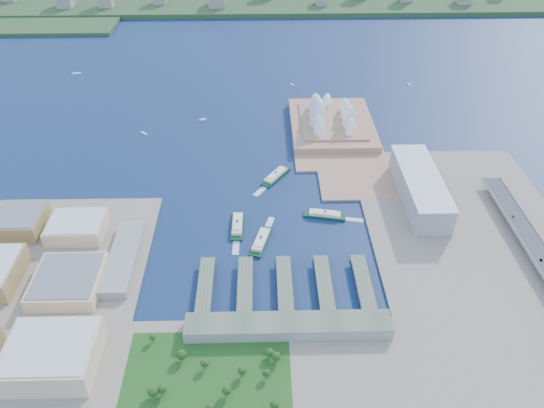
{
  "coord_description": "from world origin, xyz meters",
  "views": [
    {
      "loc": [
        -8.95,
        -476.72,
        408.92
      ],
      "look_at": [
        3.66,
        52.85,
        18.0
      ],
      "focal_mm": 35.0,
      "sensor_mm": 36.0,
      "label": 1
    }
  ],
  "objects_px": {
    "car_b": "(541,260)",
    "ferry_b": "(276,175)",
    "ferry_d": "(325,213)",
    "car_c": "(513,217)",
    "opera_house": "(333,111)",
    "ferry_c": "(261,239)",
    "toaster_building": "(420,188)",
    "ferry_a": "(237,224)"
  },
  "relations": [
    {
      "from": "toaster_building",
      "to": "car_b",
      "type": "distance_m",
      "value": 167.74
    },
    {
      "from": "ferry_b",
      "to": "car_b",
      "type": "distance_m",
      "value": 344.17
    },
    {
      "from": "ferry_c",
      "to": "car_c",
      "type": "height_order",
      "value": "car_c"
    },
    {
      "from": "ferry_c",
      "to": "opera_house",
      "type": "bearing_deg",
      "value": -96.31
    },
    {
      "from": "ferry_d",
      "to": "car_c",
      "type": "distance_m",
      "value": 227.68
    },
    {
      "from": "opera_house",
      "to": "car_c",
      "type": "distance_m",
      "value": 320.14
    },
    {
      "from": "toaster_building",
      "to": "car_b",
      "type": "relative_size",
      "value": 35.55
    },
    {
      "from": "car_c",
      "to": "ferry_c",
      "type": "bearing_deg",
      "value": -175.64
    },
    {
      "from": "car_b",
      "to": "ferry_b",
      "type": "bearing_deg",
      "value": -34.09
    },
    {
      "from": "ferry_c",
      "to": "car_b",
      "type": "distance_m",
      "value": 311.53
    },
    {
      "from": "toaster_building",
      "to": "ferry_d",
      "type": "bearing_deg",
      "value": -166.09
    },
    {
      "from": "ferry_c",
      "to": "car_c",
      "type": "relative_size",
      "value": 12.01
    },
    {
      "from": "opera_house",
      "to": "ferry_c",
      "type": "distance_m",
      "value": 303.89
    },
    {
      "from": "car_c",
      "to": "ferry_b",
      "type": "bearing_deg",
      "value": 157.96
    },
    {
      "from": "car_b",
      "to": "ferry_c",
      "type": "bearing_deg",
      "value": -10.0
    },
    {
      "from": "ferry_c",
      "to": "car_c",
      "type": "distance_m",
      "value": 307.69
    },
    {
      "from": "ferry_d",
      "to": "car_c",
      "type": "xyz_separation_m",
      "value": [
        226.01,
        -25.42,
        10.57
      ]
    },
    {
      "from": "car_c",
      "to": "ferry_d",
      "type": "bearing_deg",
      "value": 173.58
    },
    {
      "from": "car_c",
      "to": "opera_house",
      "type": "bearing_deg",
      "value": 126.69
    },
    {
      "from": "opera_house",
      "to": "ferry_d",
      "type": "xyz_separation_m",
      "value": [
        -35.01,
        -230.96,
        -27.06
      ]
    },
    {
      "from": "ferry_d",
      "to": "car_b",
      "type": "bearing_deg",
      "value": -103.33
    },
    {
      "from": "opera_house",
      "to": "toaster_building",
      "type": "relative_size",
      "value": 1.16
    },
    {
      "from": "ferry_b",
      "to": "ferry_d",
      "type": "bearing_deg",
      "value": -22.49
    },
    {
      "from": "ferry_d",
      "to": "car_b",
      "type": "height_order",
      "value": "car_b"
    },
    {
      "from": "toaster_building",
      "to": "ferry_a",
      "type": "distance_m",
      "value": 239.95
    },
    {
      "from": "opera_house",
      "to": "car_c",
      "type": "xyz_separation_m",
      "value": [
        191.0,
        -256.39,
        -16.49
      ]
    },
    {
      "from": "ferry_c",
      "to": "ferry_d",
      "type": "relative_size",
      "value": 1.05
    },
    {
      "from": "ferry_c",
      "to": "ferry_d",
      "type": "distance_m",
      "value": 94.23
    },
    {
      "from": "car_b",
      "to": "car_c",
      "type": "distance_m",
      "value": 77.44
    },
    {
      "from": "opera_house",
      "to": "ferry_b",
      "type": "height_order",
      "value": "opera_house"
    },
    {
      "from": "opera_house",
      "to": "car_b",
      "type": "relative_size",
      "value": 41.29
    },
    {
      "from": "ferry_b",
      "to": "ferry_c",
      "type": "bearing_deg",
      "value": -64.61
    },
    {
      "from": "toaster_building",
      "to": "opera_house",
      "type": "bearing_deg",
      "value": 114.23
    },
    {
      "from": "ferry_c",
      "to": "car_c",
      "type": "bearing_deg",
      "value": -159.49
    },
    {
      "from": "opera_house",
      "to": "car_b",
      "type": "height_order",
      "value": "opera_house"
    },
    {
      "from": "ferry_b",
      "to": "ferry_d",
      "type": "relative_size",
      "value": 1.07
    },
    {
      "from": "ferry_b",
      "to": "ferry_d",
      "type": "distance_m",
      "value": 107.51
    },
    {
      "from": "ferry_b",
      "to": "car_b",
      "type": "relative_size",
      "value": 12.78
    },
    {
      "from": "ferry_a",
      "to": "car_c",
      "type": "distance_m",
      "value": 335.57
    },
    {
      "from": "ferry_b",
      "to": "ferry_d",
      "type": "height_order",
      "value": "ferry_b"
    },
    {
      "from": "toaster_building",
      "to": "ferry_b",
      "type": "distance_m",
      "value": 193.73
    },
    {
      "from": "ferry_a",
      "to": "car_b",
      "type": "height_order",
      "value": "car_b"
    }
  ]
}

